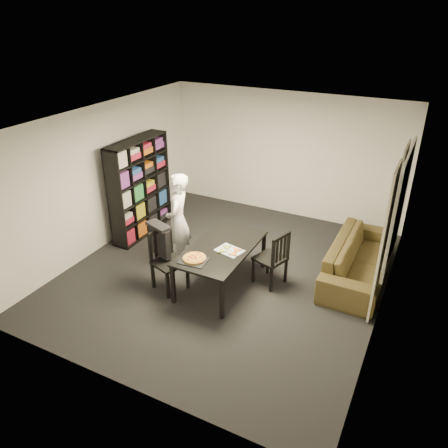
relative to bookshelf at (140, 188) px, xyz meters
The scene contains 16 objects.
room 2.26m from the bookshelf, 15.56° to the right, with size 5.01×5.51×2.61m.
window_pane 4.67m from the bookshelf, ahead, with size 0.02×1.40×1.60m, color black.
window_frame 4.67m from the bookshelf, ahead, with size 0.03×1.52×1.72m, color white.
curtain_left 4.59m from the bookshelf, ahead, with size 0.03×0.70×2.25m, color #BCB7A0.
curtain_right 4.59m from the bookshelf, ahead, with size 0.03×0.70×2.25m, color #BCB7A0.
bookshelf is the anchor object (origin of this frame).
dining_table 2.43m from the bookshelf, 22.39° to the right, with size 0.92×1.66×0.69m.
chair_left 2.03m from the bookshelf, 42.82° to the right, with size 0.59×0.59×0.99m.
chair_right 3.07m from the bookshelf, 10.35° to the right, with size 0.55×0.55×0.95m.
draped_jacket 1.88m from the bookshelf, 44.44° to the right, with size 0.47×0.33×0.55m.
person 1.46m from the bookshelf, 28.08° to the right, with size 0.61×0.40×1.67m, color white.
baking_tray 2.54m from the bookshelf, 35.73° to the right, with size 0.40×0.32×0.01m, color black.
pepperoni_pizza 2.51m from the bookshelf, 35.03° to the right, with size 0.35×0.35×0.03m.
kitchen_towel 2.60m from the bookshelf, 21.91° to the right, with size 0.40×0.30×0.01m, color white.
pizza_slices 2.61m from the bookshelf, 22.03° to the right, with size 0.37×0.31×0.01m, color gold, non-canonical shape.
sofa 4.23m from the bookshelf, ahead, with size 2.23×0.87×0.65m, color #3B3517.
Camera 1 is at (2.81, -5.61, 4.12)m, focal length 35.00 mm.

